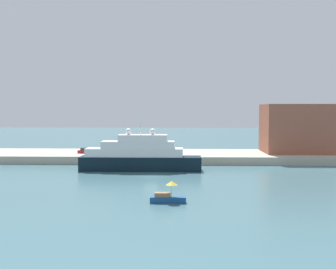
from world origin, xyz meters
TOP-DOWN VIEW (x-y plane):
  - ground at (0.00, 0.00)m, footprint 400.00×400.00m
  - quay_dock at (0.00, 25.59)m, footprint 110.00×19.19m
  - large_yacht at (-2.96, 7.57)m, footprint 24.32×4.54m
  - small_motorboat at (3.84, -21.81)m, footprint 4.75×1.57m
  - harbor_building at (33.64, 27.18)m, footprint 16.10×12.57m
  - parked_car at (-17.02, 23.66)m, footprint 4.60×1.64m
  - person_figure at (-13.16, 17.57)m, footprint 0.36×0.36m
  - mooring_bollard at (-1.15, 17.72)m, footprint 0.38×0.38m

SIDE VIEW (x-z plane):
  - ground at x=0.00m, z-range 0.00..0.00m
  - quay_dock at x=0.00m, z-range 0.00..1.77m
  - small_motorboat at x=3.84m, z-range -0.54..2.37m
  - mooring_bollard at x=-1.15m, z-range 1.77..2.53m
  - parked_car at x=-17.02m, z-range 1.68..2.95m
  - person_figure at x=-13.16m, z-range 1.71..3.30m
  - large_yacht at x=-2.96m, z-range -2.57..8.38m
  - harbor_building at x=33.64m, z-range 1.77..13.53m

